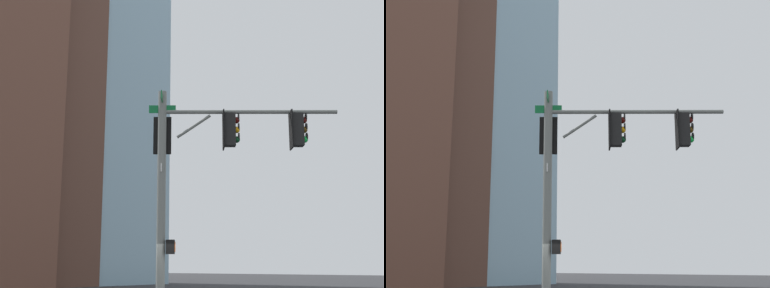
% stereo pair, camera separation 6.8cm
% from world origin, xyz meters
% --- Properties ---
extents(signal_pole_assembly, '(4.55, 3.96, 7.08)m').
position_xyz_m(signal_pole_assembly, '(0.68, 0.40, 4.83)').
color(signal_pole_assembly, slate).
rests_on(signal_pole_assembly, ground_plane).
extents(building_glass_tower, '(29.52, 22.79, 64.61)m').
position_xyz_m(building_glass_tower, '(-44.95, 20.53, 32.30)').
color(building_glass_tower, '#8CB2C6').
rests_on(building_glass_tower, ground_plane).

